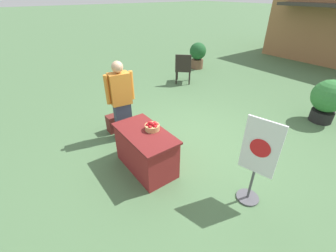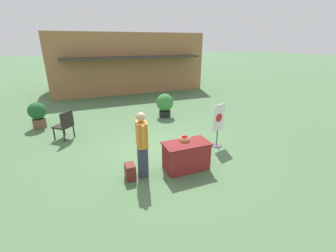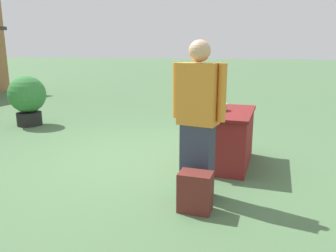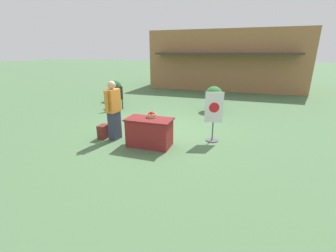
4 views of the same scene
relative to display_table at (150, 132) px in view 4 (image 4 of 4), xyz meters
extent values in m
plane|color=#4C7047|center=(-0.26, 1.24, -0.40)|extent=(120.00, 120.00, 0.00)
cube|color=#9E6B42|center=(1.05, 12.17, 1.56)|extent=(10.24, 4.55, 3.92)
cube|color=#38332D|center=(1.05, 9.45, 2.03)|extent=(8.71, 0.90, 0.12)
cube|color=maroon|center=(0.00, 0.00, -0.02)|extent=(1.20, 0.64, 0.75)
cube|color=maroon|center=(0.00, 0.00, 0.37)|extent=(1.27, 0.68, 0.04)
cylinder|color=tan|center=(0.01, 0.15, 0.44)|extent=(0.26, 0.26, 0.10)
sphere|color=#A30F14|center=(0.09, 0.16, 0.48)|extent=(0.08, 0.08, 0.08)
sphere|color=red|center=(0.04, 0.23, 0.48)|extent=(0.08, 0.08, 0.08)
sphere|color=red|center=(-0.02, 0.23, 0.48)|extent=(0.08, 0.08, 0.08)
sphere|color=red|center=(-0.07, 0.14, 0.48)|extent=(0.08, 0.08, 0.08)
sphere|color=red|center=(-0.03, 0.08, 0.48)|extent=(0.08, 0.08, 0.08)
sphere|color=red|center=(0.05, 0.08, 0.48)|extent=(0.08, 0.08, 0.08)
sphere|color=#A30F14|center=(0.01, 0.13, 0.52)|extent=(0.08, 0.08, 0.08)
sphere|color=red|center=(0.03, 0.15, 0.52)|extent=(0.08, 0.08, 0.08)
sphere|color=#A30F14|center=(-0.01, 0.13, 0.52)|extent=(0.08, 0.08, 0.08)
cube|color=#33384C|center=(-1.20, 0.16, 0.02)|extent=(0.28, 0.37, 0.85)
cube|color=orange|center=(-1.20, 0.16, 0.78)|extent=(0.31, 0.45, 0.67)
sphere|color=tan|center=(-1.20, 0.16, 1.24)|extent=(0.23, 0.23, 0.23)
cylinder|color=orange|center=(-1.17, 0.42, 0.81)|extent=(0.09, 0.09, 0.61)
cylinder|color=orange|center=(-1.23, -0.10, 0.81)|extent=(0.09, 0.09, 0.61)
cube|color=maroon|center=(-1.57, 0.09, -0.19)|extent=(0.24, 0.34, 0.42)
cylinder|color=#4C4C51|center=(1.63, 0.92, -0.38)|extent=(0.36, 0.36, 0.03)
cylinder|color=#4C4C51|center=(1.63, 0.92, -0.09)|extent=(0.04, 0.04, 0.55)
cube|color=silver|center=(1.63, 0.92, 0.62)|extent=(0.51, 0.16, 0.89)
cylinder|color=red|center=(1.64, 0.90, 0.62)|extent=(0.28, 0.08, 0.29)
cylinder|color=#28231E|center=(-3.54, 3.58, -0.17)|extent=(0.05, 0.05, 0.45)
cylinder|color=#28231E|center=(-3.22, 3.92, -0.17)|extent=(0.05, 0.05, 0.45)
cylinder|color=#28231E|center=(-3.20, 3.26, -0.17)|extent=(0.05, 0.05, 0.45)
cylinder|color=#28231E|center=(-2.87, 3.60, -0.17)|extent=(0.05, 0.05, 0.45)
cube|color=#28231E|center=(-3.21, 3.59, 0.08)|extent=(0.78, 0.78, 0.06)
cube|color=#28231E|center=(-3.03, 3.42, 0.38)|extent=(0.42, 0.44, 0.54)
cylinder|color=black|center=(1.17, 4.57, -0.25)|extent=(0.53, 0.53, 0.29)
sphere|color=#337A38|center=(1.17, 4.57, 0.30)|extent=(0.80, 0.80, 0.80)
cylinder|color=brown|center=(-4.18, 5.19, -0.21)|extent=(0.51, 0.51, 0.38)
sphere|color=#1E5628|center=(-4.18, 5.19, 0.33)|extent=(0.69, 0.69, 0.69)
camera|label=1|loc=(2.89, -1.64, 2.51)|focal=24.00mm
camera|label=2|loc=(-2.56, -4.92, 2.97)|focal=24.00mm
camera|label=3|loc=(-4.65, -0.64, 1.24)|focal=35.00mm
camera|label=4|loc=(2.34, -5.43, 2.13)|focal=24.00mm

